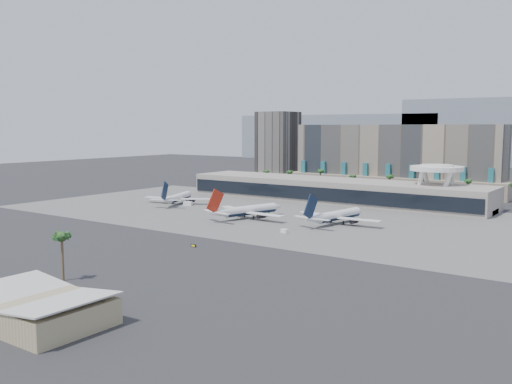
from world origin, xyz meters
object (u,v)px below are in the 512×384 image
Objects in this scene: airliner_left at (178,197)px; airliner_centre at (247,210)px; service_vehicle_a at (188,204)px; service_vehicle_b at (285,231)px; taxiway_sign at (193,246)px; airliner_right at (336,215)px.

airliner_centre is (58.21, -16.82, 0.18)m from airliner_left.
service_vehicle_a is (-49.70, 15.26, -2.62)m from airliner_centre.
service_vehicle_b is 1.36× the size of taxiway_sign.
airliner_left reaches higher than taxiway_sign.
service_vehicle_a is 103.18m from taxiway_sign.
airliner_right is 9.52× the size of service_vehicle_a.
airliner_left is 60.59m from airliner_centre.
airliner_left is 8.99m from service_vehicle_a.
airliner_left is 8.78× the size of service_vehicle_a.
service_vehicle_b is (90.74, -36.82, -2.73)m from airliner_left.
airliner_right is 18.94× the size of taxiway_sign.
airliner_centre is 52.06m from service_vehicle_a.
service_vehicle_b is (82.23, -35.26, -0.30)m from service_vehicle_a.
service_vehicle_a reaches higher than taxiway_sign.
airliner_right is at bearing 29.13° from airliner_centre.
service_vehicle_b is at bearing -94.19° from airliner_right.
airliner_right is at bearing -22.64° from service_vehicle_a.
service_vehicle_b is (-6.50, -29.94, -2.86)m from airliner_right.
airliner_right reaches higher than service_vehicle_b.
airliner_right is at bearing -25.03° from airliner_left.
airliner_centre is at bearing 162.84° from service_vehicle_b.
taxiway_sign is (70.83, -75.02, -0.57)m from service_vehicle_a.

